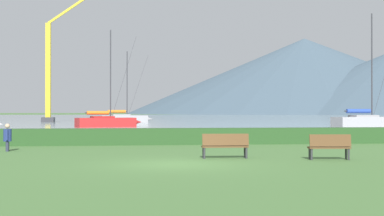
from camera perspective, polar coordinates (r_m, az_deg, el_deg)
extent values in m
plane|color=#477038|center=(18.54, -1.58, -5.93)|extent=(1000.00, 1000.00, 0.00)
cube|color=#8C9EA3|center=(155.39, -6.29, -0.99)|extent=(320.00, 246.00, 0.00)
cube|color=#284C23|center=(29.46, -3.57, -3.00)|extent=(80.00, 1.20, 0.88)
cube|color=#9E9EA3|center=(83.78, -7.25, -1.17)|extent=(7.64, 4.43, 1.14)
cone|color=#9E9EA3|center=(85.02, -4.57, -1.16)|extent=(1.46, 1.28, 0.97)
cube|color=gray|center=(83.66, -7.52, -0.89)|extent=(3.07, 2.42, 0.72)
cylinder|color=#333338|center=(84.04, -6.84, 2.41)|extent=(0.14, 0.14, 10.39)
cylinder|color=#333338|center=(83.50, -7.91, -0.36)|extent=(3.16, 1.04, 0.12)
cylinder|color=orange|center=(83.50, -7.91, -0.36)|extent=(2.78, 1.22, 0.45)
cylinder|color=#333338|center=(84.53, -5.73, 2.22)|extent=(3.31, 1.00, 9.88)
cube|color=red|center=(62.69, -9.05, -1.50)|extent=(7.02, 4.33, 1.04)
cone|color=red|center=(63.90, -5.80, -1.48)|extent=(1.37, 1.21, 0.89)
cube|color=#A52020|center=(62.57, -9.39, -1.15)|extent=(2.85, 2.32, 0.66)
cylinder|color=#333338|center=(62.97, -8.55, 3.36)|extent=(0.13, 0.13, 10.57)
cylinder|color=#333338|center=(62.41, -9.87, -0.50)|extent=(2.86, 1.09, 0.11)
cylinder|color=orange|center=(62.41, -9.87, -0.50)|extent=(2.54, 1.23, 0.42)
cylinder|color=#333338|center=(63.45, -7.20, 3.09)|extent=(2.99, 1.06, 10.05)
cube|color=#9E9EA3|center=(62.17, 17.90, -1.44)|extent=(7.74, 3.61, 1.17)
cube|color=gray|center=(61.93, 17.57, -1.05)|extent=(3.00, 2.17, 0.75)
cylinder|color=#333338|center=(62.69, 18.38, 4.05)|extent=(0.15, 0.15, 11.87)
cylinder|color=#333338|center=(61.60, 17.09, -0.31)|extent=(3.34, 0.61, 0.13)
cylinder|color=#2847A3|center=(61.60, 17.09, -0.31)|extent=(2.89, 0.88, 0.47)
cube|color=brown|center=(20.86, 14.19, -4.06)|extent=(1.57, 0.62, 0.06)
cube|color=brown|center=(20.66, 14.32, -3.33)|extent=(1.54, 0.30, 0.45)
cylinder|color=#333338|center=(21.22, 15.88, -4.60)|extent=(0.08, 0.08, 0.45)
cylinder|color=#333338|center=(20.87, 12.25, -4.68)|extent=(0.08, 0.08, 0.45)
cylinder|color=#333338|center=(20.90, 16.13, -4.67)|extent=(0.08, 0.08, 0.45)
cylinder|color=#333338|center=(20.55, 12.46, -4.75)|extent=(0.08, 0.08, 0.45)
cube|color=brown|center=(20.85, 3.47, -4.07)|extent=(1.79, 0.51, 0.06)
cube|color=brown|center=(20.65, 3.54, -3.34)|extent=(1.78, 0.18, 0.45)
cylinder|color=#333338|center=(21.16, 5.57, -4.62)|extent=(0.08, 0.08, 0.45)
cylinder|color=#333338|center=(20.92, 1.20, -4.67)|extent=(0.08, 0.08, 0.45)
cylinder|color=#333338|center=(20.84, 5.74, -4.69)|extent=(0.08, 0.08, 0.45)
cylinder|color=#333338|center=(20.60, 1.31, -4.74)|extent=(0.08, 0.08, 0.45)
cylinder|color=#2D3347|center=(25.71, -18.84, -3.85)|extent=(0.14, 0.14, 0.45)
cylinder|color=#2D3347|center=(25.89, -18.81, -3.82)|extent=(0.14, 0.14, 0.45)
cylinder|color=navy|center=(25.78, -18.82, -2.72)|extent=(0.36, 0.36, 0.55)
cylinder|color=navy|center=(25.54, -18.87, -2.69)|extent=(0.09, 0.09, 0.49)
cylinder|color=navy|center=(26.01, -18.77, -2.64)|extent=(0.09, 0.09, 0.49)
sphere|color=tan|center=(25.76, -18.82, -1.80)|extent=(0.22, 0.22, 0.22)
cube|color=#333338|center=(91.29, -14.88, -1.20)|extent=(2.00, 2.00, 0.80)
cube|color=gold|center=(91.52, -14.88, 3.86)|extent=(0.80, 0.80, 15.35)
cube|color=gold|center=(92.39, -13.03, 9.93)|extent=(6.10, 0.36, 4.49)
cone|color=#425666|center=(384.16, 11.73, 3.30)|extent=(245.46, 245.46, 52.20)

